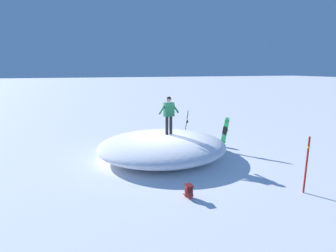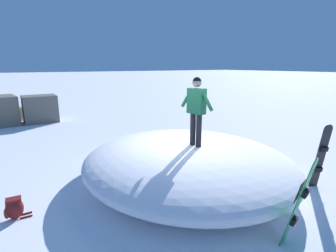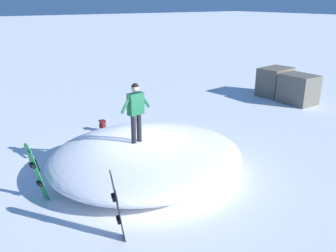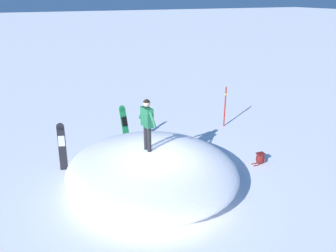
{
  "view_description": "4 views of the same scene",
  "coord_description": "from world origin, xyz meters",
  "px_view_note": "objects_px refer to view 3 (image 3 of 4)",
  "views": [
    {
      "loc": [
        -10.92,
        3.38,
        3.97
      ],
      "look_at": [
        0.44,
        -0.4,
        1.38
      ],
      "focal_mm": 28.29,
      "sensor_mm": 36.0,
      "label": 1
    },
    {
      "loc": [
        -3.77,
        -5.28,
        3.05
      ],
      "look_at": [
        -0.16,
        0.38,
        1.46
      ],
      "focal_mm": 27.57,
      "sensor_mm": 36.0,
      "label": 2
    },
    {
      "loc": [
        8.71,
        -5.01,
        4.92
      ],
      "look_at": [
        0.5,
        0.51,
        1.45
      ],
      "focal_mm": 38.53,
      "sensor_mm": 36.0,
      "label": 3
    },
    {
      "loc": [
        3.53,
        8.78,
        5.76
      ],
      "look_at": [
        -0.39,
        -0.05,
        1.91
      ],
      "focal_mm": 35.48,
      "sensor_mm": 36.0,
      "label": 4
    }
  ],
  "objects_px": {
    "snowboarder_standing": "(136,107)",
    "snowboard_secondary_upright": "(117,205)",
    "snowboard_primary_upright": "(36,171)",
    "backpack_near": "(103,126)"
  },
  "relations": [
    {
      "from": "snowboarder_standing",
      "to": "snowboard_secondary_upright",
      "type": "bearing_deg",
      "value": -37.13
    },
    {
      "from": "snowboarder_standing",
      "to": "snowboard_primary_upright",
      "type": "xyz_separation_m",
      "value": [
        -0.08,
        -2.85,
        -1.22
      ]
    },
    {
      "from": "snowboard_primary_upright",
      "to": "snowboard_secondary_upright",
      "type": "relative_size",
      "value": 0.99
    },
    {
      "from": "snowboarder_standing",
      "to": "snowboard_primary_upright",
      "type": "distance_m",
      "value": 3.1
    },
    {
      "from": "snowboard_secondary_upright",
      "to": "snowboard_primary_upright",
      "type": "bearing_deg",
      "value": -159.08
    },
    {
      "from": "snowboarder_standing",
      "to": "backpack_near",
      "type": "xyz_separation_m",
      "value": [
        -4.07,
        0.71,
        -1.85
      ]
    },
    {
      "from": "snowboarder_standing",
      "to": "snowboard_primary_upright",
      "type": "bearing_deg",
      "value": -91.66
    },
    {
      "from": "snowboarder_standing",
      "to": "snowboard_secondary_upright",
      "type": "relative_size",
      "value": 1.02
    },
    {
      "from": "snowboarder_standing",
      "to": "snowboard_secondary_upright",
      "type": "distance_m",
      "value": 3.33
    },
    {
      "from": "snowboarder_standing",
      "to": "backpack_near",
      "type": "relative_size",
      "value": 3.43
    }
  ]
}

